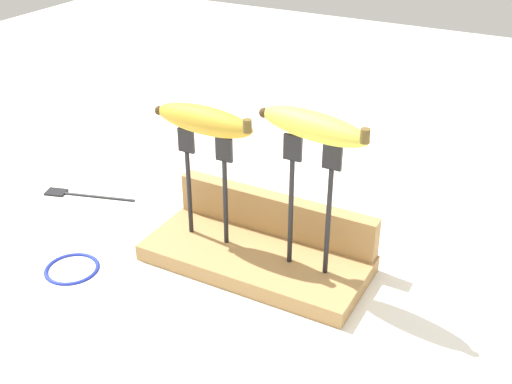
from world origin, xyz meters
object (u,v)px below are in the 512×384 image
at_px(fork_stand_left, 205,178).
at_px(banana_raised_left, 202,121).
at_px(fork_stand_right, 309,196).
at_px(fork_fallen_near, 77,194).
at_px(banana_raised_right, 312,127).
at_px(wire_coil, 72,267).

xyz_separation_m(fork_stand_left, banana_raised_left, (-0.00, 0.00, 0.09)).
height_order(fork_stand_right, fork_fallen_near, fork_stand_right).
xyz_separation_m(banana_raised_right, fork_fallen_near, (-0.47, 0.04, -0.24)).
distance_m(banana_raised_left, wire_coil, 0.30).
height_order(banana_raised_right, wire_coil, banana_raised_right).
distance_m(fork_stand_right, banana_raised_right, 0.10).
bearing_deg(fork_stand_right, fork_stand_left, 180.00).
bearing_deg(fork_fallen_near, fork_stand_right, -4.91).
xyz_separation_m(fork_fallen_near, wire_coil, (0.15, -0.18, -0.00)).
bearing_deg(fork_fallen_near, banana_raised_left, -7.58).
relative_size(fork_stand_right, banana_raised_left, 1.22).
height_order(fork_stand_right, banana_raised_left, banana_raised_left).
distance_m(banana_raised_right, wire_coil, 0.42).
xyz_separation_m(fork_stand_right, fork_fallen_near, (-0.47, 0.04, -0.14)).
xyz_separation_m(fork_stand_left, wire_coil, (-0.15, -0.14, -0.13)).
relative_size(fork_stand_right, wire_coil, 2.44).
bearing_deg(wire_coil, banana_raised_left, 41.60).
distance_m(fork_fallen_near, wire_coil, 0.23).
relative_size(banana_raised_right, fork_fallen_near, 1.01).
distance_m(fork_stand_right, fork_fallen_near, 0.49).
bearing_deg(banana_raised_right, fork_stand_right, -10.54).
xyz_separation_m(fork_stand_left, banana_raised_right, (0.17, 0.00, 0.11)).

